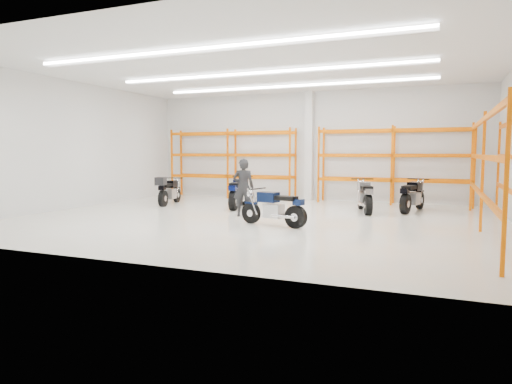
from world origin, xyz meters
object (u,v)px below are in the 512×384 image
at_px(motorcycle_back_b, 238,193).
at_px(motorcycle_back_c, 365,197).
at_px(motorcycle_back_d, 412,197).
at_px(motorcycle_back_a, 168,191).
at_px(structural_column, 309,146).
at_px(standing_man, 243,188).
at_px(motorcycle_main, 276,209).

relative_size(motorcycle_back_b, motorcycle_back_c, 1.05).
xyz_separation_m(motorcycle_back_c, motorcycle_back_d, (1.44, 0.76, -0.00)).
distance_m(motorcycle_back_a, structural_column, 6.08).
relative_size(motorcycle_back_a, motorcycle_back_d, 0.97).
bearing_deg(standing_man, motorcycle_back_b, -78.98).
bearing_deg(motorcycle_back_c, motorcycle_back_a, -174.98).
height_order(motorcycle_back_a, structural_column, structural_column).
bearing_deg(motorcycle_main, standing_man, 138.01).
relative_size(motorcycle_main, motorcycle_back_d, 0.92).
xyz_separation_m(motorcycle_back_a, structural_column, (4.41, 3.82, 1.73)).
bearing_deg(motorcycle_back_a, motorcycle_main, -29.97).
height_order(motorcycle_back_c, motorcycle_back_d, motorcycle_back_c).
bearing_deg(motorcycle_back_a, motorcycle_back_b, 2.59).
bearing_deg(structural_column, motorcycle_back_b, -113.06).
bearing_deg(motorcycle_main, structural_column, 98.34).
relative_size(motorcycle_back_b, structural_column, 0.51).
distance_m(motorcycle_main, motorcycle_back_c, 4.17).
relative_size(motorcycle_back_b, standing_man, 1.28).
bearing_deg(motorcycle_back_b, motorcycle_back_d, 12.26).
height_order(motorcycle_back_a, motorcycle_back_d, motorcycle_back_a).
relative_size(motorcycle_back_a, motorcycle_back_b, 0.93).
bearing_deg(motorcycle_main, motorcycle_back_c, 64.65).
distance_m(motorcycle_back_b, standing_man, 2.14).
height_order(motorcycle_main, structural_column, structural_column).
distance_m(motorcycle_back_a, motorcycle_back_d, 8.77).
relative_size(motorcycle_back_d, standing_man, 1.22).
height_order(motorcycle_back_b, structural_column, structural_column).
relative_size(motorcycle_back_c, structural_column, 0.48).
height_order(motorcycle_back_b, motorcycle_back_d, motorcycle_back_b).
distance_m(motorcycle_back_a, motorcycle_back_c, 7.24).
relative_size(motorcycle_back_a, standing_man, 1.18).
relative_size(motorcycle_back_d, structural_column, 0.49).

